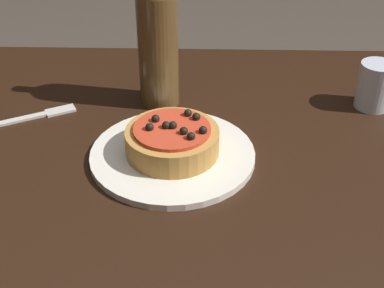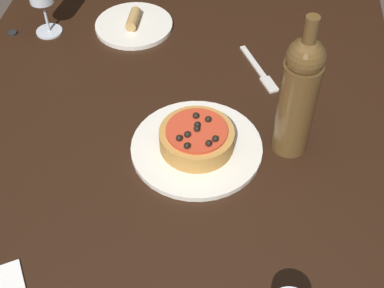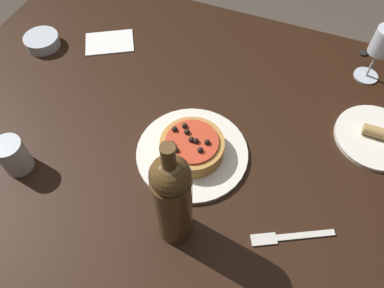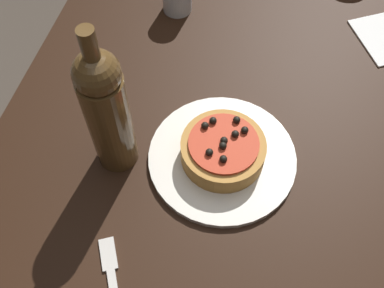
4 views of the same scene
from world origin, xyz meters
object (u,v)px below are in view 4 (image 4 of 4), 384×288
wine_bottle (107,110)px  dining_table (256,166)px  dinner_plate (222,158)px  fork (113,284)px  pizza (223,149)px

wine_bottle → dining_table: bearing=-72.7°
dinner_plate → wine_bottle: 0.24m
wine_bottle → fork: size_ratio=1.85×
wine_bottle → pizza: bearing=-79.3°
dining_table → pizza: size_ratio=9.20×
dining_table → fork: size_ratio=8.28×
pizza → wine_bottle: size_ratio=0.49×
dinner_plate → fork: (-0.27, 0.13, -0.00)m
dinner_plate → pizza: pizza is taller
dining_table → pizza: pizza is taller
dining_table → dinner_plate: size_ratio=5.17×
dinner_plate → pizza: size_ratio=1.78×
dining_table → fork: 0.38m
dinner_plate → pizza: 0.03m
dinner_plate → wine_bottle: bearing=100.6°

